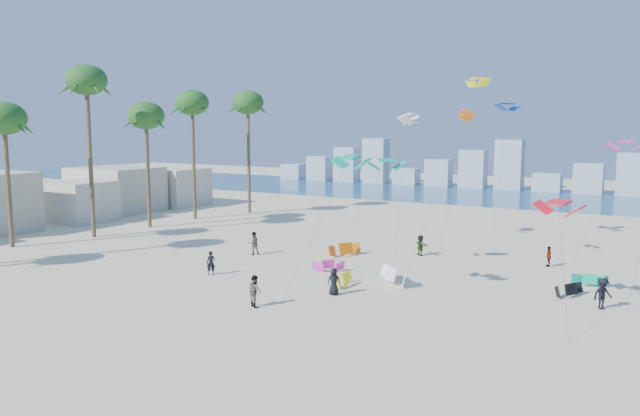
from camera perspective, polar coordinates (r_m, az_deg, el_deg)
The scene contains 10 objects.
ground at distance 36.09m, azimuth -17.46°, elevation -9.69°, with size 220.00×220.00×0.00m, color beige.
ocean at distance 98.95m, azimuth 15.06°, elevation 1.20°, with size 220.00×220.00×0.00m, color navy.
kitesurfer_near at distance 44.41m, azimuth -10.14°, elevation -5.09°, with size 0.62×0.41×1.71m, color black.
kitesurfer_mid at distance 36.38m, azimuth -6.10°, elevation -7.69°, with size 0.91×0.71×1.88m, color gray.
kitesurfers_far at distance 44.48m, azimuth 10.87°, elevation -5.04°, with size 32.52×16.04×1.91m.
grounded_kites at distance 43.86m, azimuth 7.72°, elevation -5.73°, with size 20.96×11.47×1.04m.
flying_kites at distance 48.15m, azimuth 17.99°, elevation 8.39°, with size 22.95×31.60×18.59m.
palm_row at distance 61.69m, azimuth -20.51°, elevation 8.79°, with size 8.81×44.80×16.28m.
beachfront_buildings at distance 74.27m, azimuth -23.18°, elevation 0.90°, with size 11.50×43.00×6.00m.
distant_skyline at distance 108.62m, azimuth 15.91°, elevation 3.35°, with size 85.00×3.00×8.40m.
Camera 1 is at (25.80, -22.96, 10.47)m, focal length 34.29 mm.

